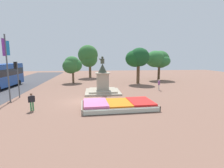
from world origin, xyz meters
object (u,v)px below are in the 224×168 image
city_bus (0,75)px  statue_monument (103,84)px  banner_pole (7,65)px  pedestrian_near_planter (32,101)px  pedestrian_crossing_plaza (159,84)px  traffic_light_mid_block (17,73)px  flower_planter (118,105)px

city_bus → statue_monument: bearing=-15.8°
banner_pole → pedestrian_near_planter: size_ratio=4.39×
banner_pole → pedestrian_crossing_plaza: bearing=15.1°
banner_pole → pedestrian_crossing_plaza: 18.70m
traffic_light_mid_block → banner_pole: size_ratio=0.60×
traffic_light_mid_block → banner_pole: 2.33m
flower_planter → statue_monument: size_ratio=1.46×
statue_monument → pedestrian_near_planter: size_ratio=3.03×
pedestrian_crossing_plaza → banner_pole: bearing=-164.9°
traffic_light_mid_block → pedestrian_near_planter: (3.27, -5.35, -1.97)m
flower_planter → banner_pole: (-10.88, 3.21, 3.56)m
city_bus → pedestrian_near_planter: size_ratio=6.50×
flower_planter → banner_pole: 11.89m
pedestrian_near_planter → pedestrian_crossing_plaza: size_ratio=1.02×
city_bus → pedestrian_crossing_plaza: city_bus is taller
statue_monument → banner_pole: banner_pole is taller
statue_monument → city_bus: 15.39m
pedestrian_near_planter → traffic_light_mid_block: bearing=121.4°
banner_pole → pedestrian_crossing_plaza: size_ratio=4.45×
statue_monument → pedestrian_near_planter: statue_monument is taller
pedestrian_near_planter → pedestrian_crossing_plaza: 16.65m
statue_monument → city_bus: statue_monument is taller
statue_monument → pedestrian_near_planter: bearing=-132.1°
flower_planter → banner_pole: banner_pole is taller
pedestrian_near_planter → banner_pole: bearing=135.1°
statue_monument → traffic_light_mid_block: size_ratio=1.15×
flower_planter → pedestrian_near_planter: size_ratio=4.41×
traffic_light_mid_block → pedestrian_near_planter: bearing=-58.6°
flower_planter → statue_monument: 7.37m
flower_planter → city_bus: size_ratio=0.68×
pedestrian_near_planter → pedestrian_crossing_plaza: (14.58, 8.04, -0.02)m
banner_pole → pedestrian_near_planter: 5.46m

